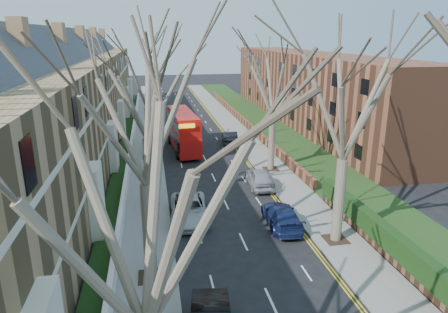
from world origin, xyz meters
TOP-DOWN VIEW (x-y plane):
  - pavement_left at (-6.00, 39.00)m, footprint 3.00×102.00m
  - pavement_right at (6.00, 39.00)m, footprint 3.00×102.00m
  - terrace_left at (-13.65, 31.00)m, footprint 9.70×78.00m
  - flats_right at (17.46, 43.00)m, footprint 13.97×54.00m
  - wall_hedge_right at (7.70, 2.00)m, footprint 0.70×24.00m
  - front_wall_left at (-7.65, 31.00)m, footprint 0.30×78.00m
  - grass_verge_right at (10.50, 39.00)m, footprint 6.00×102.00m
  - tree_left_near at (-5.70, -4.00)m, footprint 9.80×9.80m
  - tree_left_mid at (-5.70, 6.00)m, footprint 10.50×10.50m
  - tree_left_far at (-5.70, 16.00)m, footprint 10.15×10.15m
  - tree_left_dist at (-5.70, 28.00)m, footprint 10.50×10.50m
  - tree_right_mid at (5.70, 8.00)m, footprint 10.50×10.50m
  - tree_right_far at (5.70, 22.00)m, footprint 10.15×10.15m
  - double_decker_bus at (-1.92, 30.51)m, footprint 3.15×10.21m
  - car_left_far at (-3.04, 12.78)m, footprint 2.85×5.67m
  - car_right_near at (3.04, 10.68)m, footprint 2.37×5.15m
  - car_right_mid at (3.51, 18.06)m, footprint 2.14×4.82m
  - car_right_far at (3.69, 32.08)m, footprint 2.21×4.88m

SIDE VIEW (x-z plane):
  - pavement_left at x=-6.00m, z-range 0.00..0.12m
  - pavement_right at x=6.00m, z-range 0.00..0.12m
  - grass_verge_right at x=10.50m, z-range 0.12..0.18m
  - front_wall_left at x=-7.65m, z-range 0.12..1.12m
  - car_right_near at x=3.04m, z-range 0.00..1.46m
  - car_left_far at x=-3.04m, z-range 0.00..1.54m
  - car_right_far at x=3.69m, z-range 0.00..1.55m
  - car_right_mid at x=3.51m, z-range 0.00..1.61m
  - wall_hedge_right at x=7.70m, z-range 0.22..2.02m
  - double_decker_bus at x=-1.92m, z-range -0.04..4.20m
  - flats_right at x=17.46m, z-range -0.02..9.98m
  - terrace_left at x=-13.65m, z-range -1.27..12.33m
  - tree_left_near at x=-5.70m, z-range 2.06..15.79m
  - tree_left_far at x=-5.70m, z-range 2.13..16.35m
  - tree_right_far at x=5.70m, z-range 2.13..16.35m
  - tree_left_mid at x=-5.70m, z-range 2.20..16.91m
  - tree_right_mid at x=5.70m, z-range 2.20..16.91m
  - tree_left_dist at x=-5.70m, z-range 2.20..16.91m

